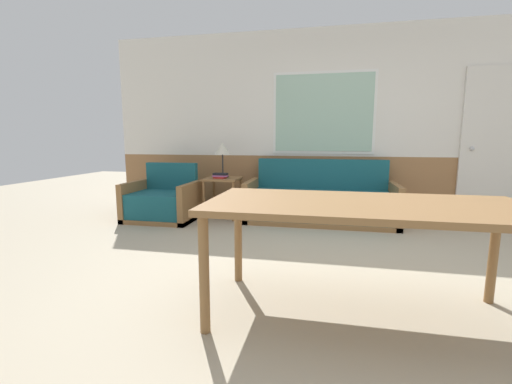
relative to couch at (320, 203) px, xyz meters
name	(u,v)px	position (x,y,z in m)	size (l,w,h in m)	color
ground_plane	(355,286)	(0.33, -2.10, -0.25)	(16.00, 16.00, 0.00)	#B2A58C
wall_back	(345,123)	(0.31, 0.53, 1.10)	(7.20, 0.09, 2.70)	#996B42
couch	(320,203)	(0.00, 0.00, 0.00)	(2.01, 0.82, 0.84)	olive
armchair	(163,202)	(-2.16, -0.35, -0.01)	(0.93, 0.75, 0.78)	olive
side_table	(223,185)	(-1.38, -0.03, 0.21)	(0.49, 0.49, 0.58)	olive
table_lamp	(223,150)	(-1.41, 0.06, 0.71)	(0.23, 0.23, 0.50)	#262628
book_stack	(220,176)	(-1.39, -0.12, 0.36)	(0.22, 0.15, 0.07)	#B22823
dining_table	(364,213)	(0.32, -2.56, 0.42)	(1.93, 0.88, 0.74)	olive
entry_door	(498,146)	(2.31, 0.48, 0.79)	(0.92, 0.09, 2.08)	silver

